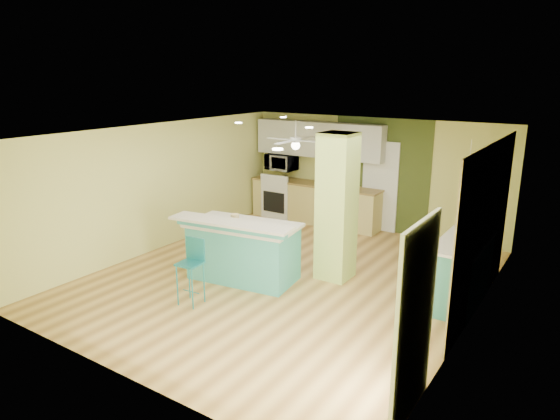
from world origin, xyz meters
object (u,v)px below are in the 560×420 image
(bar_stool, at_px, (192,260))
(side_counter, at_px, (460,271))
(fruit_bowl, at_px, (337,184))
(peninsula, at_px, (243,250))
(canister, at_px, (235,218))

(bar_stool, height_order, side_counter, bar_stool)
(fruit_bowl, bearing_deg, peninsula, -88.17)
(peninsula, distance_m, side_counter, 3.50)
(side_counter, height_order, fruit_bowl, fruit_bowl)
(peninsula, bearing_deg, bar_stool, -101.70)
(side_counter, distance_m, fruit_bowl, 4.30)
(side_counter, bearing_deg, canister, -162.25)
(bar_stool, bearing_deg, peninsula, 81.26)
(bar_stool, bearing_deg, side_counter, 28.66)
(peninsula, height_order, bar_stool, peninsula)
(peninsula, relative_size, canister, 14.26)
(peninsula, height_order, side_counter, peninsula)
(peninsula, bearing_deg, canister, 173.60)
(side_counter, bearing_deg, bar_stool, -146.45)
(peninsula, xyz_separation_m, fruit_bowl, (-0.12, 3.64, 0.46))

